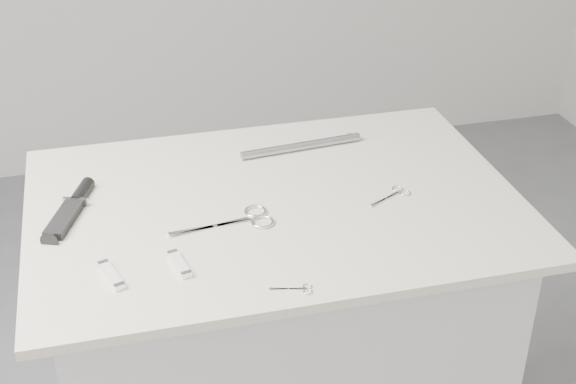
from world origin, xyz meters
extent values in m
cube|color=silver|center=(0.00, 0.00, 0.45)|extent=(0.90, 0.60, 0.90)
cube|color=beige|center=(0.00, 0.00, 0.91)|extent=(1.00, 0.70, 0.02)
cube|color=silver|center=(-0.14, -0.07, 0.92)|extent=(0.18, 0.05, 0.00)
cylinder|color=silver|center=(-0.14, -0.07, 0.92)|extent=(0.01, 0.01, 0.00)
torus|color=silver|center=(-0.05, -0.04, 0.92)|extent=(0.05, 0.05, 0.01)
torus|color=silver|center=(-0.04, -0.08, 0.92)|extent=(0.05, 0.05, 0.01)
cube|color=silver|center=(0.22, -0.05, 0.92)|extent=(0.09, 0.06, 0.00)
cylinder|color=silver|center=(0.22, -0.05, 0.92)|extent=(0.01, 0.01, 0.00)
torus|color=silver|center=(0.26, -0.02, 0.92)|extent=(0.02, 0.02, 0.00)
torus|color=silver|center=(0.27, -0.04, 0.92)|extent=(0.02, 0.02, 0.00)
cube|color=silver|center=(0.21, 0.24, 0.92)|extent=(0.08, 0.02, 0.00)
cylinder|color=silver|center=(0.21, 0.24, 0.92)|extent=(0.00, 0.00, 0.00)
torus|color=silver|center=(0.25, 0.25, 0.92)|extent=(0.02, 0.02, 0.00)
torus|color=silver|center=(0.25, 0.23, 0.92)|extent=(0.02, 0.02, 0.00)
cube|color=silver|center=(-0.05, -0.30, 0.92)|extent=(0.07, 0.03, 0.00)
cylinder|color=silver|center=(-0.05, -0.30, 0.92)|extent=(0.00, 0.00, 0.00)
torus|color=silver|center=(-0.01, -0.30, 0.92)|extent=(0.02, 0.02, 0.00)
torus|color=silver|center=(-0.02, -0.31, 0.92)|extent=(0.02, 0.02, 0.00)
cube|color=black|center=(-0.42, 0.02, 0.93)|extent=(0.08, 0.13, 0.02)
cube|color=gray|center=(-0.40, 0.08, 0.93)|extent=(0.05, 0.02, 0.02)
cylinder|color=black|center=(-0.38, 0.12, 0.93)|extent=(0.05, 0.08, 0.03)
cube|color=silver|center=(-0.34, -0.19, 0.93)|extent=(0.04, 0.09, 0.01)
cube|color=silver|center=(-0.35, -0.15, 0.93)|extent=(0.02, 0.02, 0.01)
cube|color=silver|center=(-0.33, -0.23, 0.93)|extent=(0.02, 0.02, 0.01)
cube|color=silver|center=(-0.22, -0.18, 0.93)|extent=(0.03, 0.08, 0.01)
cube|color=silver|center=(-0.23, -0.15, 0.93)|extent=(0.02, 0.01, 0.01)
cube|color=silver|center=(-0.21, -0.22, 0.93)|extent=(0.02, 0.01, 0.01)
cylinder|color=gray|center=(0.11, 0.20, 0.93)|extent=(0.29, 0.05, 0.02)
camera|label=1|loc=(-0.32, -1.37, 1.76)|focal=50.00mm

